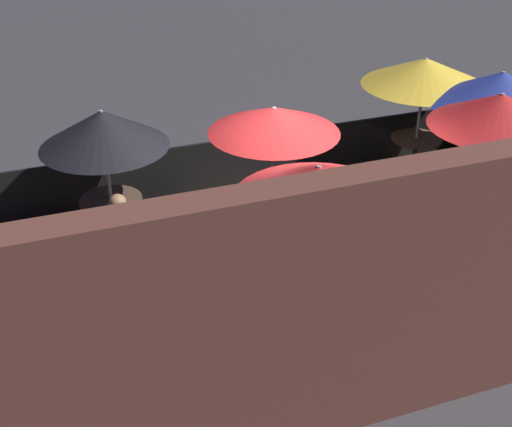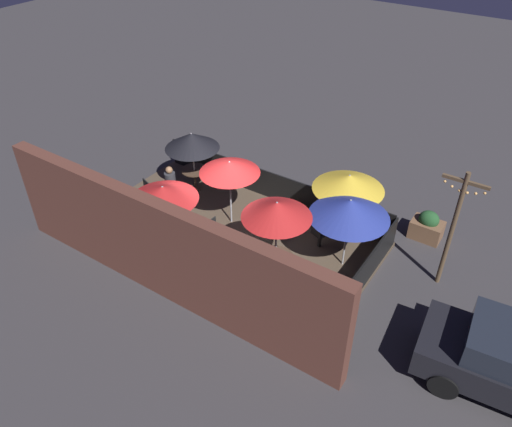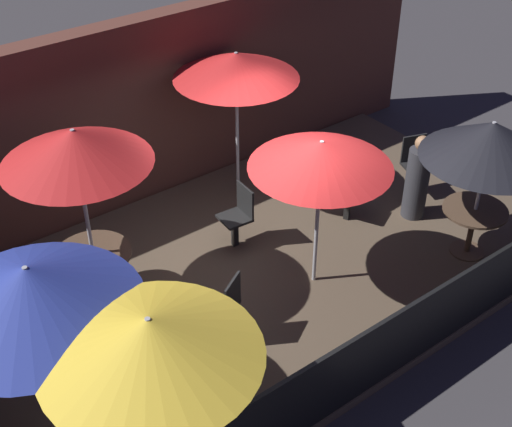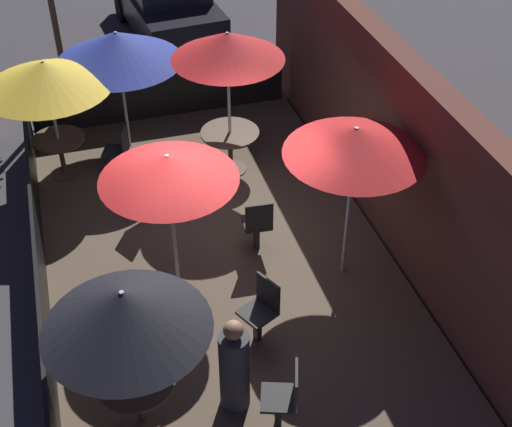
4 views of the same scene
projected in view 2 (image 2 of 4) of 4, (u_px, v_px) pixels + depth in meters
The scene contains 22 objects.
ground_plane at pixel (228, 239), 14.91m from camera, with size 60.00×60.00×0.00m, color #383538.
patio_deck at pixel (228, 237), 14.88m from camera, with size 8.54×4.93×0.12m.
building_wall at pixel (161, 250), 12.25m from camera, with size 10.14×0.36×2.90m.
fence_front at pixel (271, 185), 16.19m from camera, with size 8.34×0.05×0.95m.
fence_side_left at pixel (361, 278), 12.67m from camera, with size 0.05×4.73×0.95m.
patio_umbrella_0 at pixel (192, 141), 15.89m from camera, with size 1.77×1.77×2.05m.
patio_umbrella_1 at pixel (277, 210), 12.03m from camera, with size 1.76×1.76×2.48m.
patio_umbrella_2 at pixel (349, 182), 13.80m from camera, with size 2.02×2.02×2.07m.
patio_umbrella_3 at pixel (350, 208), 12.72m from camera, with size 2.12×2.12×2.15m.
patio_umbrella_4 at pixel (163, 193), 12.78m from camera, with size 1.82×1.82×2.37m.
patio_umbrella_5 at pixel (230, 167), 14.27m from camera, with size 1.78×1.78×2.12m.
dining_table_0 at pixel (195, 173), 16.60m from camera, with size 0.88×0.88×0.73m.
dining_table_1 at pixel (275, 262), 13.01m from camera, with size 0.97×0.97×0.75m.
dining_table_2 at pixel (344, 220), 14.56m from camera, with size 0.86×0.86×0.70m.
patio_chair_0 at pixel (319, 233), 14.11m from camera, with size 0.51×0.51×0.95m.
patio_chair_1 at pixel (181, 207), 15.14m from camera, with size 0.54×0.54×0.93m.
patio_chair_2 at pixel (214, 233), 14.12m from camera, with size 0.43×0.43×0.93m.
patio_chair_3 at pixel (277, 223), 14.51m from camera, with size 0.55×0.55×0.92m.
patio_chair_4 at pixel (151, 191), 15.84m from camera, with size 0.51×0.51×0.95m.
patron_0 at pixel (171, 187), 15.88m from camera, with size 0.37×0.37×1.35m.
planter_box at pixel (427, 227), 14.73m from camera, with size 0.91×0.64×0.94m.
light_post at pixel (454, 224), 12.31m from camera, with size 1.10×0.12×3.42m.
Camera 2 is at (-7.14, 9.19, 9.39)m, focal length 35.00 mm.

